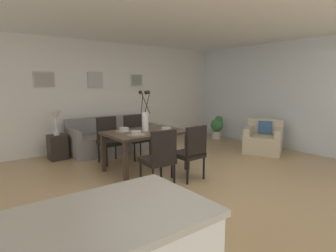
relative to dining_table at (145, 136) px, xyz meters
The scene contains 24 objects.
ground_plane 1.17m from the dining_table, 85.83° to the right, with size 9.00×9.00×0.00m, color tan.
back_wall_panel 2.38m from the dining_table, 88.24° to the left, with size 9.00×0.10×2.60m, color silver.
side_window_wall 3.82m from the dining_table, ahead, with size 0.10×6.30×2.60m, color white.
ceiling_panel 2.07m from the dining_table, 82.88° to the right, with size 9.00×7.20×0.08m, color white.
dining_table is the anchor object (origin of this frame).
dining_chair_near_left 0.93m from the dining_table, 108.80° to the right, with size 0.46×0.46×0.92m.
dining_chair_near_right 0.97m from the dining_table, 107.28° to the left, with size 0.44×0.44×0.92m.
dining_chair_far_left 0.95m from the dining_table, 69.08° to the right, with size 0.46×0.46×0.92m.
dining_chair_far_right 0.95m from the dining_table, 70.69° to the left, with size 0.45×0.45×0.92m.
centerpiece_vase 0.37m from the dining_table, 55.35° to the left, with size 0.21×0.23×0.73m.
placemat_near_left 0.39m from the dining_table, 145.36° to the right, with size 0.32×0.32×0.01m, color #7F705B.
bowl_near_left 0.40m from the dining_table, 145.36° to the right, with size 0.17×0.17×0.07m.
placemat_near_right 0.39m from the dining_table, 145.36° to the left, with size 0.32×0.32×0.01m, color #7F705B.
bowl_near_right 0.40m from the dining_table, 145.36° to the left, with size 0.17×0.17×0.07m.
placemat_far_left 0.39m from the dining_table, 34.64° to the right, with size 0.32×0.32×0.01m, color #7F705B.
bowl_far_left 0.40m from the dining_table, 34.64° to the right, with size 0.17×0.17×0.07m.
sofa 1.78m from the dining_table, 84.43° to the left, with size 1.98×0.84×0.80m.
side_table 2.12m from the dining_table, 121.09° to the left, with size 0.36×0.36×0.52m, color black.
table_lamp 2.09m from the dining_table, 121.09° to the left, with size 0.22×0.22×0.51m.
armchair 3.01m from the dining_table, ahead, with size 1.07×1.07×0.75m.
framed_picture_left 2.70m from the dining_table, 117.42° to the left, with size 0.43×0.03×0.33m.
framed_picture_center 2.44m from the dining_table, 90.00° to the left, with size 0.37×0.03×0.38m.
framed_picture_right 2.70m from the dining_table, 62.58° to the left, with size 0.34×0.03×0.31m.
potted_plant 3.47m from the dining_table, 20.93° to the left, with size 0.36×0.36×0.67m.
Camera 1 is at (-2.70, -3.19, 1.60)m, focal length 29.35 mm.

